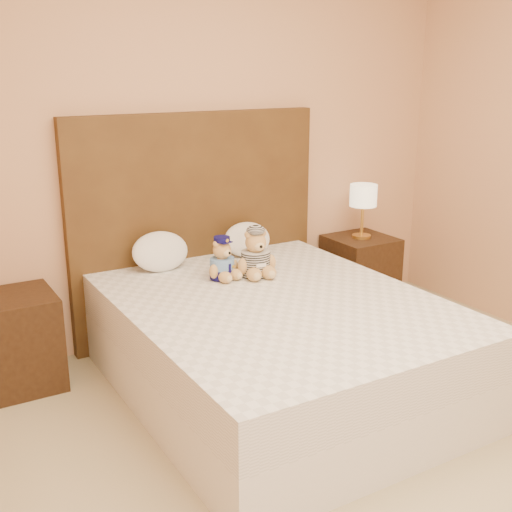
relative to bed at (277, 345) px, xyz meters
The scene contains 11 objects.
ground 1.23m from the bed, 90.00° to the right, with size 4.00×4.50×0.00m, color tan.
room_walls 1.70m from the bed, 90.00° to the right, with size 4.04×4.52×2.72m.
bed is the anchor object (origin of this frame).
headboard 1.12m from the bed, 90.00° to the left, with size 1.75×0.08×1.50m, color #4F3517.
nightstand_left 1.48m from the bed, 147.38° to the left, with size 0.45×0.45×0.55m, color #352010.
nightstand_right 1.48m from the bed, 32.62° to the left, with size 0.45×0.45×0.55m, color #352010.
lamp 1.59m from the bed, 32.62° to the left, with size 0.20×0.20×0.40m.
teddy_police 0.63m from the bed, 101.26° to the left, with size 0.22×0.21×0.26m, color #AF8744, non-canonical shape.
teddy_prisoner 0.60m from the bed, 75.66° to the left, with size 0.26×0.25×0.29m, color #AF8744, non-canonical shape.
pillow_left 0.98m from the bed, 112.43° to the left, with size 0.37×0.24×0.26m, color white.
pillow_right 0.96m from the bed, 71.05° to the left, with size 0.34×0.22×0.24m, color white.
Camera 1 is at (-1.78, -1.59, 1.78)m, focal length 45.00 mm.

